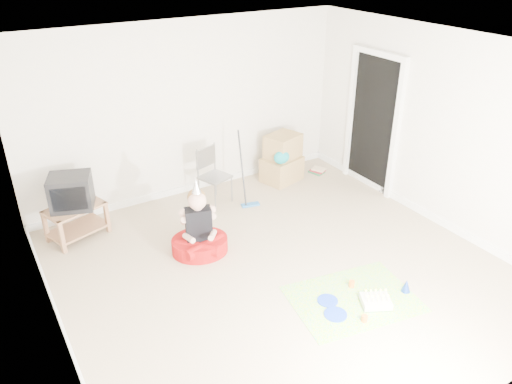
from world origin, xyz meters
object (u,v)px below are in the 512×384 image
cardboard_boxes (282,159)px  folding_chair (215,177)px  tv_stand (76,219)px  seated_woman (199,237)px  crt_tv (71,192)px  birthday_cake (376,302)px

cardboard_boxes → folding_chair: bearing=-174.1°
tv_stand → cardboard_boxes: size_ratio=1.08×
tv_stand → folding_chair: size_ratio=0.95×
tv_stand → seated_woman: 1.69m
tv_stand → crt_tv: size_ratio=1.61×
tv_stand → crt_tv: crt_tv is taller
crt_tv → birthday_cake: bearing=-32.3°
tv_stand → cardboard_boxes: 3.29m
cardboard_boxes → seated_woman: size_ratio=0.75×
folding_chair → birthday_cake: 3.06m
crt_tv → seated_woman: 1.75m
cardboard_boxes → birthday_cake: bearing=-105.5°
cardboard_boxes → seated_woman: 2.39m
folding_chair → seated_woman: seated_woman is taller
folding_chair → cardboard_boxes: 1.29m
tv_stand → seated_woman: (1.23, -1.16, -0.05)m
cardboard_boxes → birthday_cake: 3.27m
crt_tv → seated_woman: seated_woman is taller
tv_stand → seated_woman: seated_woman is taller
cardboard_boxes → seated_woman: seated_woman is taller
tv_stand → folding_chair: 2.01m
cardboard_boxes → birthday_cake: size_ratio=1.99×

